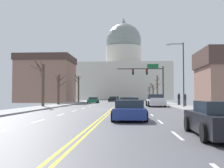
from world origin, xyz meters
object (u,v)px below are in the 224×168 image
Objects in this scene: bicycle_parked at (199,106)px; sedan_near_04 at (129,110)px; sedan_near_02 at (129,104)px; signal_gantry at (150,75)px; pedestrian_00 at (179,98)px; sedan_oncoming_01 at (113,99)px; pedestrian_01 at (185,99)px; sedan_near_03 at (129,105)px; sedan_near_00 at (128,101)px; sedan_oncoming_02 at (116,99)px; sedan_oncoming_00 at (93,100)px; sedan_near_05 at (220,120)px; street_lamp_right at (181,69)px.

sedan_near_04 is at bearing -123.03° from bicycle_parked.
sedan_near_04 is (-0.01, -13.69, -0.00)m from sedan_near_02.
pedestrian_00 is (3.55, -6.82, -3.78)m from signal_gantry.
pedestrian_01 reaches higher than sedan_oncoming_01.
sedan_near_02 is 2.53× the size of pedestrian_00.
sedan_near_04 is at bearing -85.58° from sedan_oncoming_01.
signal_gantry reaches higher than sedan_near_03.
sedan_near_03 is 16.60m from pedestrian_00.
pedestrian_00 is at bearing -24.38° from sedan_near_00.
sedan_near_04 is 58.89m from sedan_oncoming_02.
sedan_near_00 is 16.64m from bicycle_parked.
sedan_near_03 reaches higher than bicycle_parked.
pedestrian_00 reaches higher than sedan_near_02.
sedan_near_00 is at bearing -84.15° from sedan_oncoming_02.
pedestrian_00 is (7.11, 14.99, 0.48)m from sedan_near_03.
sedan_near_03 is at bearing -89.61° from sedan_near_02.
sedan_oncoming_01 is 38.71m from bicycle_parked.
sedan_near_04 reaches higher than sedan_oncoming_00.
sedan_near_05 is 0.95× the size of sedan_oncoming_01.
sedan_oncoming_00 is 29.56m from bicycle_parked.
signal_gantry is 1.69× the size of sedan_oncoming_00.
pedestrian_00 is at bearing 81.82° from street_lamp_right.
signal_gantry is at bearing -68.62° from sedan_oncoming_01.
sedan_near_02 is 0.93× the size of sedan_oncoming_01.
sedan_near_02 is 0.95× the size of sedan_near_03.
street_lamp_right is 4.39× the size of pedestrian_00.
signal_gantry reaches higher than pedestrian_01.
sedan_oncoming_02 is at bearing 104.89° from pedestrian_01.
sedan_near_00 is 2.81× the size of pedestrian_01.
sedan_oncoming_01 is at bearing 106.91° from street_lamp_right.
bicycle_parked is at bearing 77.72° from sedan_near_05.
sedan_near_05 reaches higher than sedan_near_00.
sedan_near_03 is at bearing -115.37° from pedestrian_00.
signal_gantry is at bearing 80.73° from sedan_near_03.
sedan_near_05 is at bearing -76.67° from sedan_oncoming_00.
signal_gantry is 1.68× the size of sedan_oncoming_01.
sedan_oncoming_00 is at bearing 134.69° from pedestrian_00.
sedan_near_03 is 1.02× the size of sedan_near_05.
sedan_near_04 is 48.05m from sedan_oncoming_01.
signal_gantry reaches higher than sedan_near_05.
signal_gantry is 1.68× the size of sedan_near_00.
signal_gantry is 1.81× the size of sedan_near_02.
sedan_oncoming_00 is at bearing 121.88° from sedan_near_00.
sedan_near_00 is at bearing -80.95° from sedan_oncoming_01.
sedan_near_00 is 1.08× the size of sedan_near_02.
signal_gantry is 19.34m from bicycle_parked.
pedestrian_00 is at bearing 72.28° from sedan_near_04.
pedestrian_01 is (7.17, 4.71, 0.49)m from sedan_near_02.
signal_gantry reaches higher than sedan_near_02.
sedan_oncoming_02 is at bearing 102.64° from street_lamp_right.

